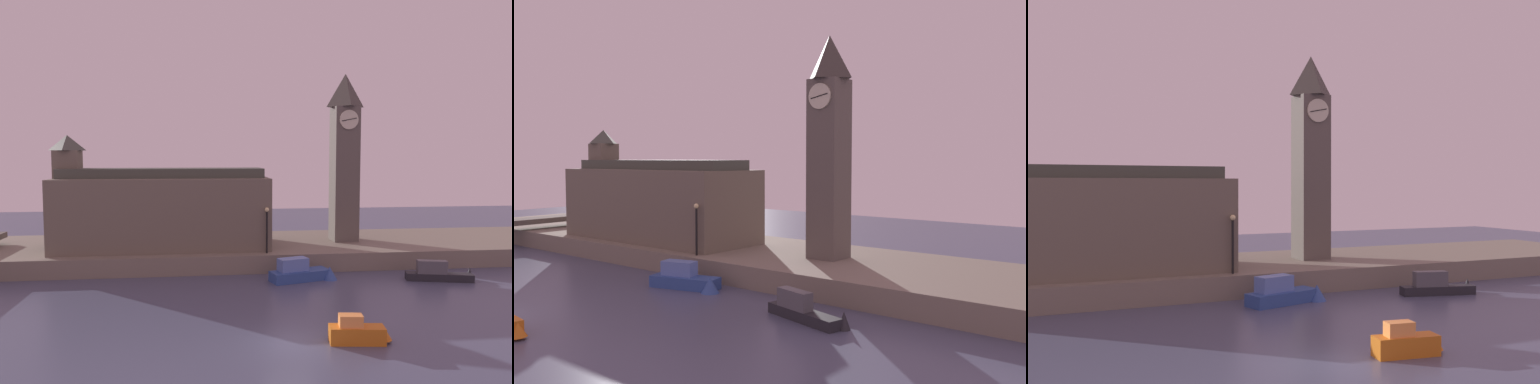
# 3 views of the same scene
# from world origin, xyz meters

# --- Properties ---
(ground_plane) EXTENTS (120.00, 120.00, 0.00)m
(ground_plane) POSITION_xyz_m (0.00, 0.00, 0.00)
(ground_plane) COLOR #474C66
(far_embankment) EXTENTS (70.00, 12.00, 1.50)m
(far_embankment) POSITION_xyz_m (0.00, 20.00, 0.75)
(far_embankment) COLOR slate
(far_embankment) RESTS_ON ground
(clock_tower) EXTENTS (2.50, 2.53, 15.34)m
(clock_tower) POSITION_xyz_m (8.81, 19.91, 9.43)
(clock_tower) COLOR #5B544C
(clock_tower) RESTS_ON far_embankment
(parliament_hall) EXTENTS (17.94, 6.81, 9.62)m
(parliament_hall) POSITION_xyz_m (-7.94, 18.60, 4.83)
(parliament_hall) COLOR #6B6051
(parliament_hall) RESTS_ON far_embankment
(streetlamp) EXTENTS (0.36, 0.36, 3.73)m
(streetlamp) POSITION_xyz_m (0.88, 14.88, 3.84)
(streetlamp) COLOR black
(streetlamp) RESTS_ON far_embankment
(boat_patrol_orange) EXTENTS (3.29, 1.30, 1.47)m
(boat_patrol_orange) POSITION_xyz_m (3.49, -0.26, 0.54)
(boat_patrol_orange) COLOR orange
(boat_patrol_orange) RESTS_ON ground
(boat_barge_dark) EXTENTS (5.42, 2.08, 1.84)m
(boat_barge_dark) POSITION_xyz_m (13.65, 10.54, 0.51)
(boat_barge_dark) COLOR #232328
(boat_barge_dark) RESTS_ON ground
(boat_tour_blue) EXTENTS (5.52, 2.69, 1.86)m
(boat_tour_blue) POSITION_xyz_m (3.35, 11.82, 0.59)
(boat_tour_blue) COLOR #2D4C93
(boat_tour_blue) RESTS_ON ground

